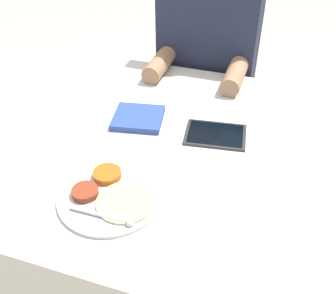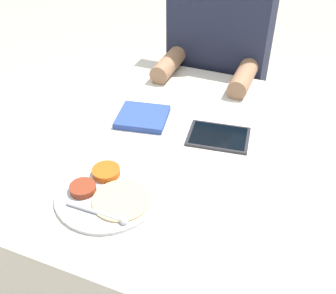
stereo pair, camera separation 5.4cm
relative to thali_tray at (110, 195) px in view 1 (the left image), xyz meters
The scene contains 6 objects.
ground_plane 0.82m from the thali_tray, 86.30° to the left, with size 12.00×12.00×0.00m, color #B2A893.
dining_table 0.47m from the thali_tray, 86.30° to the left, with size 0.97×0.99×0.77m.
thali_tray is the anchor object (origin of this frame).
red_notebook 0.35m from the thali_tray, 99.96° to the left, with size 0.18×0.17×0.02m.
tablet_device 0.40m from the thali_tray, 60.41° to the left, with size 0.20×0.16×0.01m.
person_diner 0.90m from the thali_tray, 87.29° to the left, with size 0.39×0.41×1.26m.
Camera 1 is at (0.34, -0.89, 1.48)m, focal length 42.00 mm.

